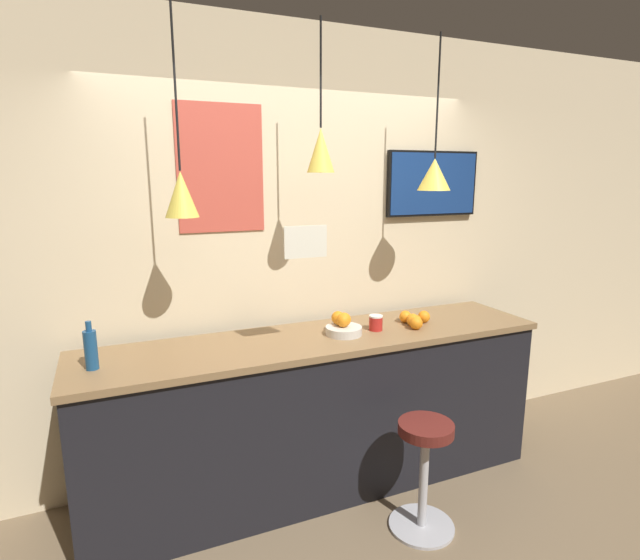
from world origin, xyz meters
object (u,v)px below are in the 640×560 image
at_px(fruit_bowl, 343,325).
at_px(mounted_tv, 433,184).
at_px(bar_stool, 424,462).
at_px(spread_jar, 376,323).
at_px(juice_bottle, 91,349).

xyz_separation_m(fruit_bowl, mounted_tv, (0.91, 0.40, 0.84)).
bearing_deg(mounted_tv, bar_stool, -124.69).
xyz_separation_m(bar_stool, mounted_tv, (0.68, 0.99, 1.50)).
relative_size(bar_stool, mounted_tv, 0.86).
relative_size(spread_jar, mounted_tv, 0.13).
height_order(fruit_bowl, mounted_tv, mounted_tv).
height_order(bar_stool, juice_bottle, juice_bottle).
height_order(spread_jar, mounted_tv, mounted_tv).
xyz_separation_m(juice_bottle, mounted_tv, (2.32, 0.41, 0.79)).
height_order(juice_bottle, mounted_tv, mounted_tv).
distance_m(fruit_bowl, spread_jar, 0.23).
xyz_separation_m(bar_stool, fruit_bowl, (-0.22, 0.59, 0.65)).
distance_m(bar_stool, fruit_bowl, 0.91).
bearing_deg(fruit_bowl, juice_bottle, -179.59).
relative_size(bar_stool, spread_jar, 6.65).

